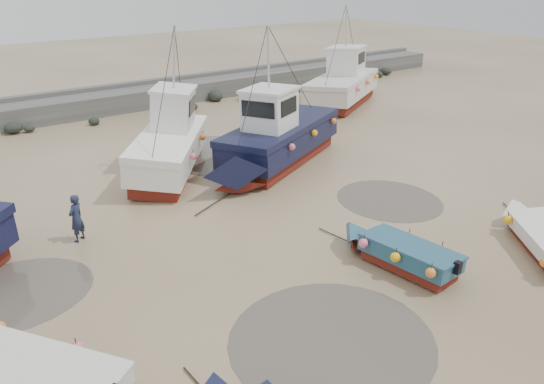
{
  "coord_description": "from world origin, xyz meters",
  "views": [
    {
      "loc": [
        -10.34,
        -10.46,
        8.44
      ],
      "look_at": [
        -0.51,
        2.84,
        1.4
      ],
      "focal_mm": 35.0,
      "sensor_mm": 36.0,
      "label": 1
    }
  ],
  "objects_px": {
    "cabin_boat_1": "(169,141)",
    "cabin_boat_3": "(345,83)",
    "dinghy_0": "(17,370)",
    "dinghy_2": "(399,249)",
    "person": "(80,240)",
    "cabin_boat_2": "(275,138)"
  },
  "relations": [
    {
      "from": "dinghy_2",
      "to": "person",
      "type": "height_order",
      "value": "dinghy_2"
    },
    {
      "from": "person",
      "to": "cabin_boat_3",
      "type": "bearing_deg",
      "value": 168.48
    },
    {
      "from": "cabin_boat_3",
      "to": "cabin_boat_2",
      "type": "bearing_deg",
      "value": -86.6
    },
    {
      "from": "cabin_boat_3",
      "to": "person",
      "type": "distance_m",
      "value": 22.64
    },
    {
      "from": "dinghy_0",
      "to": "cabin_boat_1",
      "type": "xyz_separation_m",
      "value": [
        8.79,
        10.4,
        0.81
      ]
    },
    {
      "from": "dinghy_2",
      "to": "cabin_boat_1",
      "type": "bearing_deg",
      "value": 92.13
    },
    {
      "from": "dinghy_2",
      "to": "cabin_boat_3",
      "type": "relative_size",
      "value": 0.53
    },
    {
      "from": "cabin_boat_1",
      "to": "dinghy_0",
      "type": "bearing_deg",
      "value": -92.17
    },
    {
      "from": "cabin_boat_2",
      "to": "person",
      "type": "relative_size",
      "value": 6.17
    },
    {
      "from": "dinghy_0",
      "to": "person",
      "type": "bearing_deg",
      "value": 28.15
    },
    {
      "from": "dinghy_2",
      "to": "cabin_boat_2",
      "type": "xyz_separation_m",
      "value": [
        2.28,
        9.33,
        0.76
      ]
    },
    {
      "from": "cabin_boat_1",
      "to": "cabin_boat_2",
      "type": "xyz_separation_m",
      "value": [
        4.05,
        -2.42,
        -0.02
      ]
    },
    {
      "from": "cabin_boat_3",
      "to": "cabin_boat_1",
      "type": "bearing_deg",
      "value": -101.97
    },
    {
      "from": "cabin_boat_2",
      "to": "cabin_boat_3",
      "type": "relative_size",
      "value": 1.04
    },
    {
      "from": "dinghy_2",
      "to": "person",
      "type": "relative_size",
      "value": 3.16
    },
    {
      "from": "cabin_boat_3",
      "to": "person",
      "type": "height_order",
      "value": "cabin_boat_3"
    },
    {
      "from": "dinghy_0",
      "to": "cabin_boat_3",
      "type": "height_order",
      "value": "cabin_boat_3"
    },
    {
      "from": "dinghy_0",
      "to": "cabin_boat_2",
      "type": "relative_size",
      "value": 0.58
    },
    {
      "from": "dinghy_0",
      "to": "person",
      "type": "distance_m",
      "value": 6.9
    },
    {
      "from": "cabin_boat_1",
      "to": "cabin_boat_3",
      "type": "xyz_separation_m",
      "value": [
        15.18,
        4.65,
        -0.02
      ]
    },
    {
      "from": "cabin_boat_3",
      "to": "person",
      "type": "bearing_deg",
      "value": -95.57
    },
    {
      "from": "dinghy_0",
      "to": "cabin_boat_2",
      "type": "height_order",
      "value": "cabin_boat_2"
    }
  ]
}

